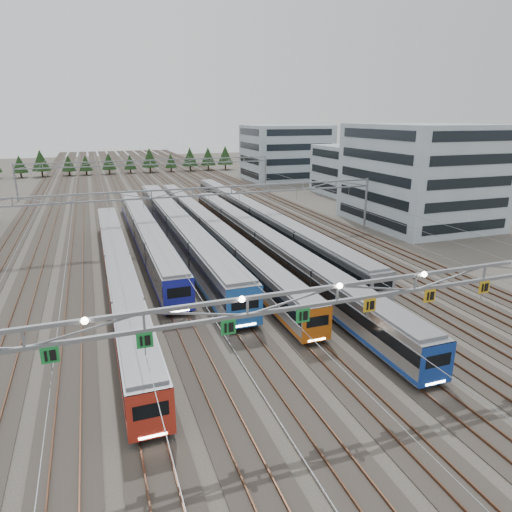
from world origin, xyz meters
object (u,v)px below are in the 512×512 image
object	(u,v)px
train_b	(145,231)
gantry_near	(337,298)
depot_bldg_mid	(353,170)
train_f	(257,217)
gantry_mid	(193,199)
train_a	(118,268)
gantry_far	(151,166)
depot_bldg_north	(286,153)
train_c	(178,228)
train_d	(209,228)
train_e	(265,244)
depot_bldg_south	(420,175)

from	to	relation	value
train_b	gantry_near	bearing A→B (deg)	-80.75
gantry_near	depot_bldg_mid	xyz separation A→B (m)	(43.84, 70.08, -1.60)
train_f	gantry_mid	bearing A→B (deg)	-157.09
train_a	depot_bldg_mid	size ratio (longest dim) A/B	3.32
gantry_far	depot_bldg_mid	bearing A→B (deg)	-18.96
depot_bldg_north	gantry_near	bearing A→B (deg)	-111.78
train_c	train_d	bearing A→B (deg)	7.30
train_c	gantry_far	distance (m)	45.13
train_c	train_e	size ratio (longest dim) A/B	0.95
train_c	gantry_far	world-z (taller)	gantry_far
train_e	depot_bldg_north	world-z (taller)	depot_bldg_north
train_b	train_e	xyz separation A→B (m)	(13.50, -11.36, -0.13)
depot_bldg_north	train_f	bearing A→B (deg)	-117.56
train_a	train_b	size ratio (longest dim) A/B	1.03
train_e	train_a	bearing A→B (deg)	-168.38
train_b	gantry_far	xyz separation A→B (m)	(6.75, 43.98, 4.28)
train_a	gantry_far	xyz separation A→B (m)	(11.25, 59.04, 4.44)
depot_bldg_north	train_e	bearing A→B (deg)	-115.33
train_d	depot_bldg_south	size ratio (longest dim) A/B	3.12
gantry_mid	train_c	bearing A→B (deg)	177.16
gantry_mid	gantry_far	xyz separation A→B (m)	(0.00, 45.00, 0.00)
train_a	depot_bldg_south	size ratio (longest dim) A/B	2.41
train_d	gantry_near	bearing A→B (deg)	-93.22
train_a	depot_bldg_south	xyz separation A→B (m)	(49.22, 14.02, 6.14)
gantry_mid	train_b	bearing A→B (deg)	171.37
train_e	gantry_mid	bearing A→B (deg)	123.14
gantry_mid	train_e	bearing A→B (deg)	-56.86
train_e	depot_bldg_south	size ratio (longest dim) A/B	2.85
depot_bldg_south	train_c	bearing A→B (deg)	179.81
train_a	depot_bldg_north	xyz separation A→B (m)	(50.82, 73.04, 5.53)
gantry_near	gantry_mid	bearing A→B (deg)	89.93
train_d	train_f	world-z (taller)	train_f
depot_bldg_south	depot_bldg_north	distance (m)	59.05
train_f	train_c	bearing A→B (deg)	-161.02
train_e	depot_bldg_mid	world-z (taller)	depot_bldg_mid
train_e	gantry_far	size ratio (longest dim) A/B	1.11
train_f	gantry_mid	distance (m)	12.97
train_e	depot_bldg_south	world-z (taller)	depot_bldg_south
gantry_mid	gantry_far	bearing A→B (deg)	90.00
gantry_mid	gantry_far	size ratio (longest dim) A/B	1.00
train_b	train_c	bearing A→B (deg)	-11.47
train_c	gantry_mid	world-z (taller)	gantry_mid
train_a	train_c	xyz separation A→B (m)	(9.00, 14.15, 0.38)
gantry_near	train_f	bearing A→B (deg)	75.87
train_d	depot_bldg_north	xyz separation A→B (m)	(37.32, 58.32, 5.56)
train_b	gantry_mid	bearing A→B (deg)	-8.63
train_c	depot_bldg_south	size ratio (longest dim) A/B	2.69
train_a	depot_bldg_mid	world-z (taller)	depot_bldg_mid
gantry_near	depot_bldg_north	size ratio (longest dim) A/B	2.56
train_c	train_f	xyz separation A→B (m)	(13.50, 4.64, -0.30)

